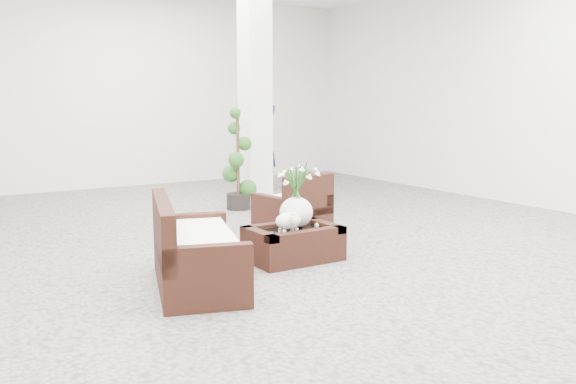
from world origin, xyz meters
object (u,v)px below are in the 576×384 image
loveseat (198,243)px  topiary (238,160)px  armchair (292,205)px  coffee_table (293,245)px

loveseat → topiary: bearing=-15.5°
loveseat → topiary: topiary is taller
armchair → loveseat: 2.12m
coffee_table → topiary: bearing=73.3°
coffee_table → topiary: (0.85, 2.85, 0.57)m
armchair → topiary: (0.28, 1.93, 0.35)m
coffee_table → loveseat: size_ratio=0.62×
coffee_table → topiary: 3.03m
coffee_table → loveseat: loveseat is taller
coffee_table → armchair: size_ratio=1.19×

